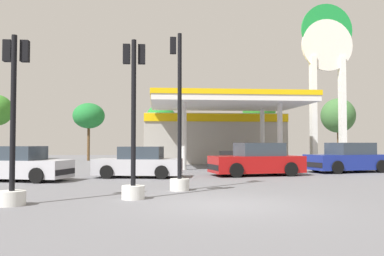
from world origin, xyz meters
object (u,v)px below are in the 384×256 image
(car_1, at_px, (139,163))
(car_3, at_px, (257,161))
(tree_4, at_px, (338,116))
(tree_2, at_px, (161,117))
(tree_3, at_px, (259,110))
(traffic_signal_1, at_px, (13,147))
(car_2, at_px, (348,159))
(station_pole_sign, at_px, (327,62))
(tree_1, at_px, (89,116))
(car_0, at_px, (20,165))
(traffic_signal_2, at_px, (133,142))
(traffic_signal_0, at_px, (179,144))

(car_1, relative_size, car_3, 0.90)
(car_3, relative_size, tree_4, 0.76)
(tree_2, height_order, tree_3, tree_3)
(traffic_signal_1, relative_size, tree_2, 0.83)
(tree_4, bearing_deg, tree_2, -177.93)
(car_2, distance_m, tree_4, 20.45)
(station_pole_sign, distance_m, tree_1, 21.17)
(car_0, distance_m, traffic_signal_2, 7.98)
(car_2, bearing_deg, tree_2, 119.71)
(traffic_signal_0, relative_size, traffic_signal_1, 1.21)
(tree_1, xyz_separation_m, tree_4, (24.86, 2.16, 0.34))
(car_0, xyz_separation_m, car_2, (16.39, 3.68, 0.07))
(station_pole_sign, relative_size, traffic_signal_1, 2.72)
(car_3, xyz_separation_m, traffic_signal_1, (-8.71, -8.86, 0.78))
(car_0, relative_size, tree_1, 0.84)
(tree_2, bearing_deg, car_2, -60.29)
(car_1, height_order, tree_3, tree_3)
(station_pole_sign, bearing_deg, tree_3, 104.18)
(traffic_signal_0, relative_size, tree_3, 0.83)
(tree_3, bearing_deg, car_1, -118.89)
(traffic_signal_1, xyz_separation_m, tree_1, (-2.41, 26.90, 2.58))
(car_3, bearing_deg, car_2, 17.62)
(car_0, distance_m, car_2, 16.80)
(station_pole_sign, height_order, tree_3, station_pole_sign)
(traffic_signal_0, xyz_separation_m, traffic_signal_1, (-4.48, -2.88, -0.07))
(car_2, bearing_deg, traffic_signal_1, -143.40)
(station_pole_sign, distance_m, car_0, 22.74)
(traffic_signal_0, height_order, tree_2, traffic_signal_0)
(car_2, distance_m, traffic_signal_1, 17.88)
(station_pole_sign, relative_size, car_1, 2.83)
(car_0, bearing_deg, traffic_signal_1, -73.58)
(tree_1, relative_size, tree_2, 0.99)
(car_0, bearing_deg, traffic_signal_2, -49.88)
(tree_3, bearing_deg, tree_1, -175.25)
(traffic_signal_0, distance_m, tree_4, 31.88)
(car_1, xyz_separation_m, car_2, (11.43, 2.38, 0.08))
(traffic_signal_2, bearing_deg, traffic_signal_1, -163.34)
(traffic_signal_2, distance_m, tree_1, 26.67)
(traffic_signal_0, height_order, traffic_signal_1, traffic_signal_0)
(traffic_signal_2, relative_size, tree_3, 0.71)
(traffic_signal_0, xyz_separation_m, traffic_signal_2, (-1.43, -1.97, 0.05))
(station_pole_sign, distance_m, tree_3, 10.84)
(car_2, height_order, tree_3, tree_3)
(traffic_signal_2, bearing_deg, tree_1, 101.88)
(traffic_signal_1, height_order, tree_4, tree_4)
(traffic_signal_1, distance_m, traffic_signal_2, 3.19)
(car_0, distance_m, traffic_signal_1, 7.32)
(car_2, height_order, traffic_signal_2, traffic_signal_2)
(car_0, height_order, car_3, car_3)
(traffic_signal_0, height_order, tree_1, traffic_signal_0)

